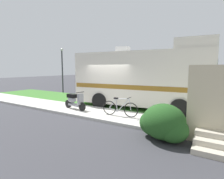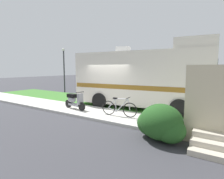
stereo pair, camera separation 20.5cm
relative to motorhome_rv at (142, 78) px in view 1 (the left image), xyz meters
The scene contains 10 objects.
ground_plane 2.64m from the motorhome_rv, 138.46° to the right, with size 80.00×80.00×0.00m, color #38383D.
sidewalk 3.36m from the motorhome_rv, 120.42° to the right, with size 24.00×2.00×0.12m.
grass_strip 2.27m from the motorhome_rv, behind, with size 24.00×3.40×0.08m.
motorhome_rv is the anchor object (origin of this frame).
scooter 4.01m from the motorhome_rv, 136.49° to the right, with size 1.57×0.52×0.97m.
bicycle 2.86m from the motorhome_rv, 90.24° to the right, with size 1.72×0.52×0.89m.
pickup_truck_near 5.47m from the motorhome_rv, 109.17° to the left, with size 5.49×2.24×1.81m.
porch_steps 5.44m from the motorhome_rv, 41.88° to the right, with size 2.00×1.26×2.40m.
bush_by_porch 4.80m from the motorhome_rv, 59.14° to the right, with size 1.63×1.22×1.15m.
street_lamp_post 9.32m from the motorhome_rv, 165.67° to the left, with size 0.28×0.28×4.18m.
Camera 1 is at (5.41, -8.25, 2.29)m, focal length 28.68 mm.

